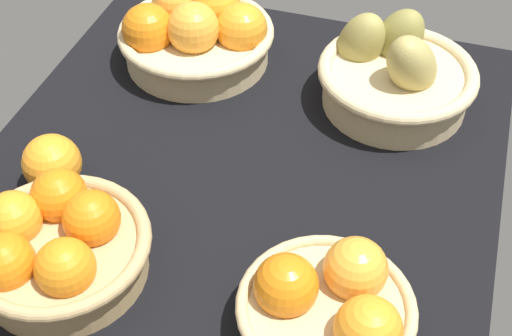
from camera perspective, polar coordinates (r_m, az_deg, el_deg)
name	(u,v)px	position (r cm, az deg, el deg)	size (l,w,h in cm)	color
market_tray	(235,181)	(101.61, -1.66, -1.04)	(84.00, 72.00, 3.00)	black
basket_near_right	(56,246)	(89.03, -15.51, -5.93)	(21.98, 21.98, 10.55)	tan
basket_far_right	(329,308)	(81.38, 5.79, -10.98)	(20.08, 20.08, 10.27)	tan
basket_far_left_pears	(394,73)	(111.66, 10.86, 7.38)	(24.01, 24.95, 15.37)	#D3BC8C
basket_near_left	(196,32)	(118.93, -4.77, 10.64)	(25.27, 25.27, 12.19)	#D3BC8C
loose_orange_back_gap	(52,163)	(100.08, -15.84, 0.37)	(7.95, 7.95, 7.95)	orange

